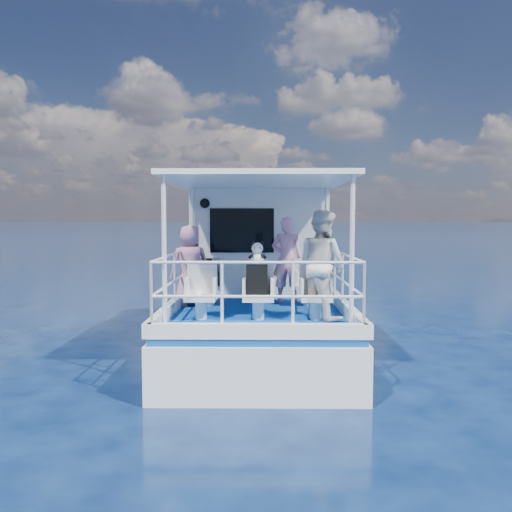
# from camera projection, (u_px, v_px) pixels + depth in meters

# --- Properties ---
(ground) EXTENTS (2000.00, 2000.00, 0.00)m
(ground) POSITION_uv_depth(u_px,v_px,m) (259.00, 357.00, 8.99)
(ground) COLOR #071537
(ground) RESTS_ON ground
(hull) EXTENTS (3.00, 7.00, 1.60)m
(hull) POSITION_uv_depth(u_px,v_px,m) (259.00, 343.00, 9.99)
(hull) COLOR white
(hull) RESTS_ON ground
(deck) EXTENTS (2.90, 6.90, 0.10)m
(deck) POSITION_uv_depth(u_px,v_px,m) (259.00, 301.00, 9.93)
(deck) COLOR navy
(deck) RESTS_ON hull
(cabin) EXTENTS (2.85, 2.00, 2.20)m
(cabin) POSITION_uv_depth(u_px,v_px,m) (259.00, 241.00, 11.14)
(cabin) COLOR white
(cabin) RESTS_ON deck
(canopy) EXTENTS (3.00, 3.20, 0.08)m
(canopy) POSITION_uv_depth(u_px,v_px,m) (259.00, 180.00, 8.57)
(canopy) COLOR white
(canopy) RESTS_ON cabin
(canopy_posts) EXTENTS (2.77, 2.97, 2.20)m
(canopy_posts) POSITION_uv_depth(u_px,v_px,m) (259.00, 247.00, 8.60)
(canopy_posts) COLOR white
(canopy_posts) RESTS_ON deck
(railings) EXTENTS (2.84, 3.59, 1.00)m
(railings) POSITION_uv_depth(u_px,v_px,m) (258.00, 283.00, 8.32)
(railings) COLOR white
(railings) RESTS_ON deck
(seat_port_fwd) EXTENTS (0.48, 0.46, 0.38)m
(seat_port_fwd) POSITION_uv_depth(u_px,v_px,m) (210.00, 295.00, 9.12)
(seat_port_fwd) COLOR silver
(seat_port_fwd) RESTS_ON deck
(seat_center_fwd) EXTENTS (0.48, 0.46, 0.38)m
(seat_center_fwd) POSITION_uv_depth(u_px,v_px,m) (259.00, 295.00, 9.11)
(seat_center_fwd) COLOR silver
(seat_center_fwd) RESTS_ON deck
(seat_stbd_fwd) EXTENTS (0.48, 0.46, 0.38)m
(seat_stbd_fwd) POSITION_uv_depth(u_px,v_px,m) (308.00, 295.00, 9.10)
(seat_stbd_fwd) COLOR silver
(seat_stbd_fwd) RESTS_ON deck
(seat_port_aft) EXTENTS (0.48, 0.46, 0.38)m
(seat_port_aft) POSITION_uv_depth(u_px,v_px,m) (201.00, 307.00, 7.83)
(seat_port_aft) COLOR silver
(seat_port_aft) RESTS_ON deck
(seat_center_aft) EXTENTS (0.48, 0.46, 0.38)m
(seat_center_aft) POSITION_uv_depth(u_px,v_px,m) (258.00, 307.00, 7.82)
(seat_center_aft) COLOR silver
(seat_center_aft) RESTS_ON deck
(seat_stbd_aft) EXTENTS (0.48, 0.46, 0.38)m
(seat_stbd_aft) POSITION_uv_depth(u_px,v_px,m) (316.00, 307.00, 7.81)
(seat_stbd_aft) COLOR silver
(seat_stbd_aft) RESTS_ON deck
(passenger_port_fwd) EXTENTS (0.65, 0.55, 1.48)m
(passenger_port_fwd) POSITION_uv_depth(u_px,v_px,m) (190.00, 265.00, 9.05)
(passenger_port_fwd) COLOR pink
(passenger_port_fwd) RESTS_ON deck
(passenger_stbd_fwd) EXTENTS (0.67, 0.52, 1.63)m
(passenger_stbd_fwd) POSITION_uv_depth(u_px,v_px,m) (287.00, 260.00, 9.41)
(passenger_stbd_fwd) COLOR pink
(passenger_stbd_fwd) RESTS_ON deck
(passenger_stbd_aft) EXTENTS (1.03, 1.06, 1.71)m
(passenger_stbd_aft) POSITION_uv_depth(u_px,v_px,m) (322.00, 265.00, 7.85)
(passenger_stbd_aft) COLOR white
(passenger_stbd_aft) RESTS_ON deck
(backpack_port) EXTENTS (0.33, 0.18, 0.43)m
(backpack_port) POSITION_uv_depth(u_px,v_px,m) (209.00, 273.00, 9.06)
(backpack_port) COLOR black
(backpack_port) RESTS_ON seat_port_fwd
(backpack_center) EXTENTS (0.33, 0.19, 0.49)m
(backpack_center) POSITION_uv_depth(u_px,v_px,m) (257.00, 280.00, 7.76)
(backpack_center) COLOR black
(backpack_center) RESTS_ON seat_center_aft
(compact_camera) EXTENTS (0.10, 0.06, 0.06)m
(compact_camera) POSITION_uv_depth(u_px,v_px,m) (209.00, 260.00, 9.03)
(compact_camera) COLOR black
(compact_camera) RESTS_ON backpack_port
(panda) EXTENTS (0.23, 0.19, 0.35)m
(panda) POSITION_uv_depth(u_px,v_px,m) (257.00, 253.00, 7.72)
(panda) COLOR white
(panda) RESTS_ON backpack_center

